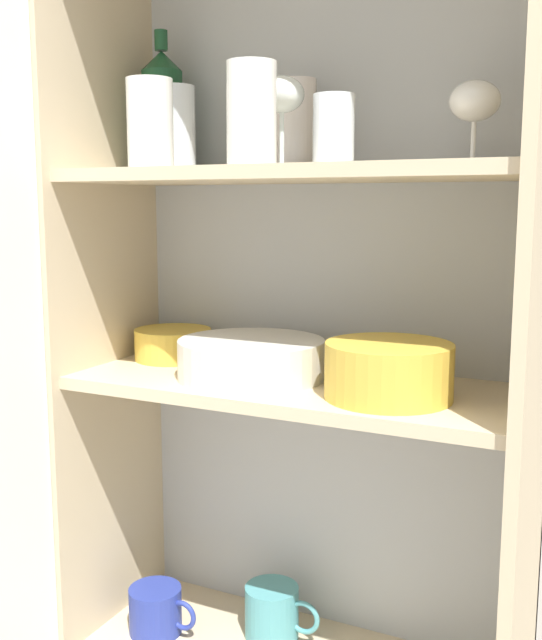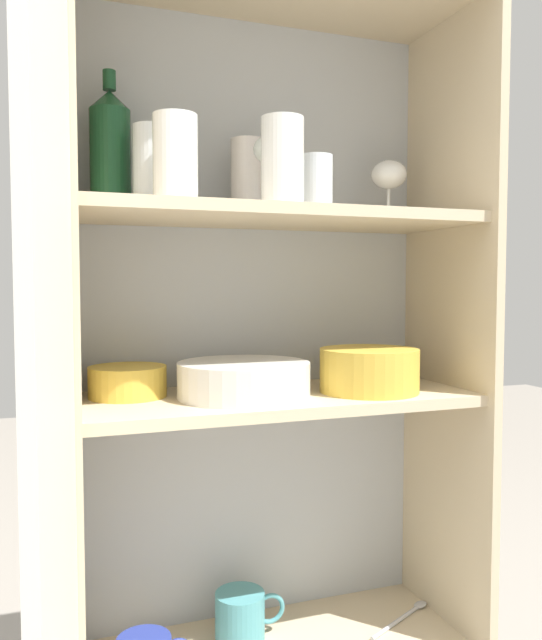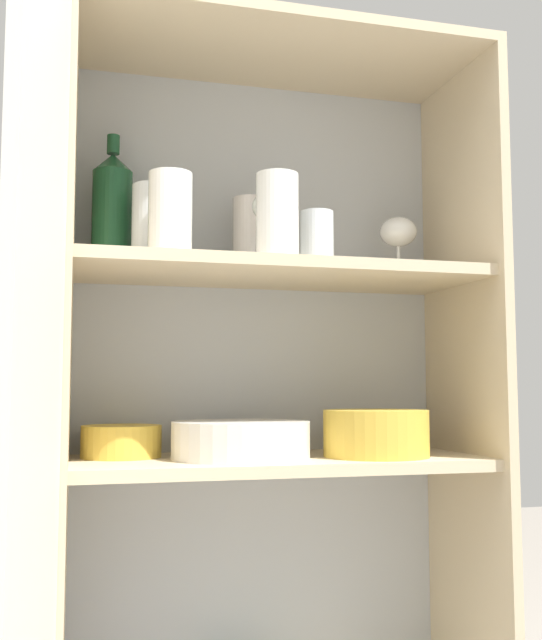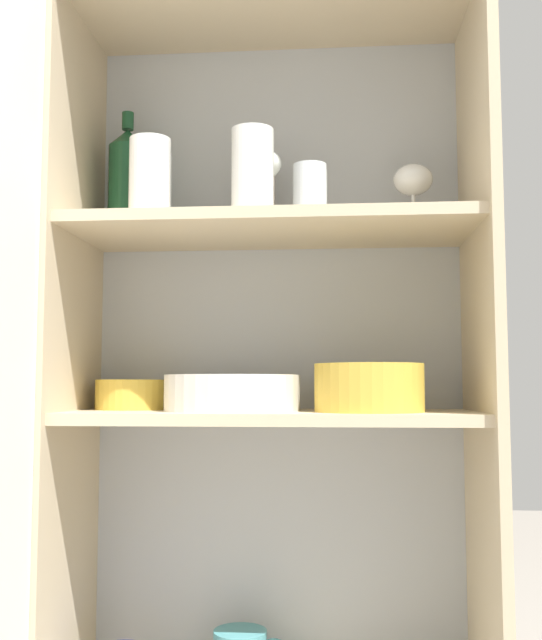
% 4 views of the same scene
% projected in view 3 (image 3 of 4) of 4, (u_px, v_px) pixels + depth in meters
% --- Properties ---
extents(cupboard_back_panel, '(0.74, 0.02, 1.50)m').
position_uv_depth(cupboard_back_panel, '(258.00, 465.00, 1.44)').
color(cupboard_back_panel, '#B2B7BC').
rests_on(cupboard_back_panel, ground_plane).
extents(cupboard_side_left, '(0.02, 0.32, 1.50)m').
position_uv_depth(cupboard_side_left, '(62.00, 480.00, 1.21)').
color(cupboard_side_left, '#CCB793').
rests_on(cupboard_side_left, ground_plane).
extents(cupboard_side_right, '(0.02, 0.32, 1.50)m').
position_uv_depth(cupboard_side_right, '(467.00, 468.00, 1.39)').
color(cupboard_side_right, '#CCB793').
rests_on(cupboard_side_right, ground_plane).
extents(cupboard_top_panel, '(0.74, 0.32, 0.02)m').
position_uv_depth(cupboard_top_panel, '(278.00, 52.00, 1.37)').
color(cupboard_top_panel, '#CCB793').
rests_on(cupboard_top_panel, cupboard_side_left).
extents(shelf_board_middle, '(0.71, 0.28, 0.02)m').
position_uv_depth(shelf_board_middle, '(278.00, 463.00, 1.30)').
color(shelf_board_middle, beige).
extents(shelf_board_upper, '(0.71, 0.28, 0.02)m').
position_uv_depth(shelf_board_upper, '(278.00, 274.00, 1.33)').
color(shelf_board_upper, beige).
extents(cupboard_door, '(0.06, 0.37, 1.50)m').
position_uv_depth(cupboard_door, '(31.00, 516.00, 0.87)').
color(cupboard_door, silver).
rests_on(cupboard_door, ground_plane).
extents(tumbler_glass_0, '(0.07, 0.07, 0.14)m').
position_uv_depth(tumbler_glass_0, '(277.00, 216.00, 1.24)').
color(tumbler_glass_0, white).
rests_on(tumbler_glass_0, shelf_board_upper).
extents(tumbler_glass_1, '(0.07, 0.07, 0.13)m').
position_uv_depth(tumbler_glass_1, '(170.00, 214.00, 1.20)').
color(tumbler_glass_1, white).
rests_on(tumbler_glass_1, shelf_board_upper).
extents(tumbler_glass_2, '(0.06, 0.06, 0.10)m').
position_uv_depth(tumbler_glass_2, '(317.00, 240.00, 1.34)').
color(tumbler_glass_2, white).
rests_on(tumbler_glass_2, shelf_board_upper).
extents(tumbler_glass_3, '(0.07, 0.07, 0.14)m').
position_uv_depth(tumbler_glass_3, '(152.00, 225.00, 1.29)').
color(tumbler_glass_3, white).
rests_on(tumbler_glass_3, shelf_board_upper).
extents(tumbler_glass_4, '(0.07, 0.07, 0.14)m').
position_uv_depth(tumbler_glass_4, '(250.00, 236.00, 1.41)').
color(tumbler_glass_4, silver).
rests_on(tumbler_glass_4, shelf_board_upper).
extents(wine_glass_0, '(0.07, 0.07, 0.14)m').
position_uv_depth(wine_glass_0, '(271.00, 213.00, 1.33)').
color(wine_glass_0, white).
rests_on(wine_glass_0, shelf_board_upper).
extents(wine_glass_1, '(0.07, 0.07, 0.12)m').
position_uv_depth(wine_glass_1, '(398.00, 236.00, 1.45)').
color(wine_glass_1, white).
rests_on(wine_glass_1, shelf_board_upper).
extents(wine_bottle, '(0.07, 0.07, 0.24)m').
position_uv_depth(wine_bottle, '(112.00, 209.00, 1.34)').
color(wine_bottle, '#194728').
rests_on(wine_bottle, shelf_board_upper).
extents(plate_stack_white, '(0.24, 0.24, 0.06)m').
position_uv_depth(plate_stack_white, '(241.00, 440.00, 1.28)').
color(plate_stack_white, silver).
rests_on(plate_stack_white, shelf_board_middle).
extents(mixing_bowl_large, '(0.18, 0.18, 0.08)m').
position_uv_depth(mixing_bowl_large, '(376.00, 431.00, 1.31)').
color(mixing_bowl_large, gold).
rests_on(mixing_bowl_large, shelf_board_middle).
extents(serving_bowl_small, '(0.14, 0.14, 0.06)m').
position_uv_depth(serving_bowl_small, '(121.00, 440.00, 1.29)').
color(serving_bowl_small, gold).
rests_on(serving_bowl_small, shelf_board_middle).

